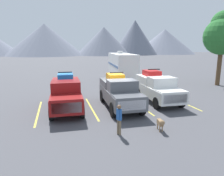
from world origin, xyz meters
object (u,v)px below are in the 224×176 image
pickup_truck_a (66,93)px  dog (161,123)px  pickup_truck_c (157,87)px  person_a (119,118)px  pickup_truck_b (119,91)px  camper_trailer_a (122,66)px

pickup_truck_a → dog: pickup_truck_a is taller
pickup_truck_a → pickup_truck_c: (7.24, 0.20, -0.03)m
dog → person_a: bearing=174.9°
pickup_truck_a → person_a: (2.35, -5.11, -0.29)m
pickup_truck_b → pickup_truck_a: bearing=172.5°
pickup_truck_b → pickup_truck_c: 3.51m
pickup_truck_b → dog: (0.80, -4.81, -0.71)m
pickup_truck_c → person_a: size_ratio=3.38×
pickup_truck_c → camper_trailer_a: bearing=89.5°
pickup_truck_a → pickup_truck_b: bearing=-7.5°
camper_trailer_a → person_a: bearing=-108.5°
pickup_truck_c → person_a: (-4.89, -5.31, -0.27)m
camper_trailer_a → dog: size_ratio=10.97×
pickup_truck_c → dog: pickup_truck_c is taller
pickup_truck_c → pickup_truck_b: bearing=-168.4°
pickup_truck_a → pickup_truck_c: pickup_truck_a is taller
person_a → dog: size_ratio=1.88×
pickup_truck_b → pickup_truck_c: (3.44, 0.70, -0.00)m
pickup_truck_c → camper_trailer_a: 9.60m
pickup_truck_b → person_a: size_ratio=3.55×
camper_trailer_a → dog: bearing=-100.2°
camper_trailer_a → dog: (-2.72, -15.08, -1.54)m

